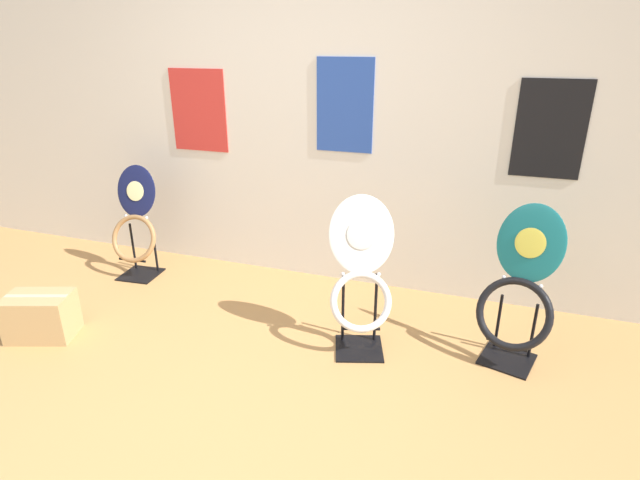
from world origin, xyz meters
TOP-DOWN VIEW (x-y plane):
  - ground_plane at (0.00, 0.00)m, footprint 14.00×14.00m
  - wall_back at (0.00, 1.97)m, footprint 8.00×0.07m
  - toilet_seat_display_teal_sax at (1.50, 1.27)m, footprint 0.46×0.43m
  - toilet_seat_display_white_plain at (0.63, 1.10)m, footprint 0.45×0.42m
  - toilet_seat_display_navy_moon at (-1.26, 1.50)m, footprint 0.39×0.32m
  - storage_box at (-1.27, 0.56)m, footprint 0.45×0.36m

SIDE VIEW (x-z plane):
  - ground_plane at x=0.00m, z-range 0.00..0.00m
  - storage_box at x=-1.27m, z-range 0.00..0.28m
  - toilet_seat_display_navy_moon at x=-1.26m, z-range -0.03..0.83m
  - toilet_seat_display_teal_sax at x=1.50m, z-range -0.04..0.87m
  - toilet_seat_display_white_plain at x=0.63m, z-range 0.01..0.93m
  - wall_back at x=0.00m, z-range 0.00..2.60m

